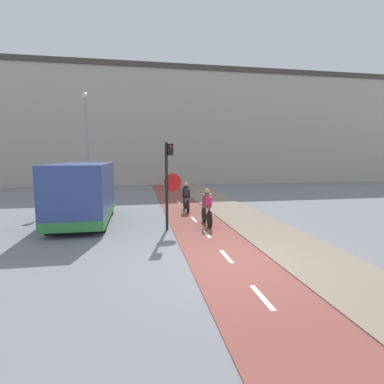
% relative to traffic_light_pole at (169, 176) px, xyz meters
% --- Properties ---
extents(ground_plane, '(120.00, 120.00, 0.00)m').
position_rel_traffic_light_pole_xyz_m(ground_plane, '(1.27, -3.96, -2.07)').
color(ground_plane, gray).
extents(bike_lane, '(2.31, 60.00, 0.02)m').
position_rel_traffic_light_pole_xyz_m(bike_lane, '(1.27, -3.95, -2.06)').
color(bike_lane, brown).
rests_on(bike_lane, ground_plane).
extents(sidewalk_strip, '(2.40, 60.00, 0.05)m').
position_rel_traffic_light_pole_xyz_m(sidewalk_strip, '(3.63, -3.96, -2.05)').
color(sidewalk_strip, gray).
rests_on(sidewalk_strip, ground_plane).
extents(building_row_background, '(60.00, 5.20, 11.37)m').
position_rel_traffic_light_pole_xyz_m(building_row_background, '(1.27, 19.97, 3.62)').
color(building_row_background, '#B2A899').
rests_on(building_row_background, ground_plane).
extents(traffic_light_pole, '(0.67, 0.25, 3.36)m').
position_rel_traffic_light_pole_xyz_m(traffic_light_pole, '(0.00, 0.00, 0.00)').
color(traffic_light_pole, black).
rests_on(traffic_light_pole, ground_plane).
extents(street_lamp_far, '(0.36, 0.36, 6.68)m').
position_rel_traffic_light_pole_xyz_m(street_lamp_far, '(-4.22, 8.31, 2.02)').
color(street_lamp_far, gray).
rests_on(street_lamp_far, ground_plane).
extents(cyclist_near, '(0.46, 1.71, 1.54)m').
position_rel_traffic_light_pole_xyz_m(cyclist_near, '(1.59, 0.36, -1.35)').
color(cyclist_near, black).
rests_on(cyclist_near, ground_plane).
extents(cyclist_far, '(0.46, 1.68, 1.51)m').
position_rel_traffic_light_pole_xyz_m(cyclist_far, '(1.25, 3.59, -1.35)').
color(cyclist_far, black).
rests_on(cyclist_far, ground_plane).
extents(van, '(2.18, 5.17, 2.53)m').
position_rel_traffic_light_pole_xyz_m(van, '(-3.45, 1.76, -0.82)').
color(van, '#334784').
rests_on(van, ground_plane).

